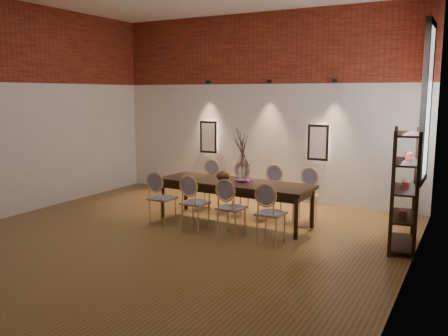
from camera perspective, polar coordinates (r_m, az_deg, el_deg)
The scene contains 29 objects.
floor at distance 7.68m, azimuth -6.32°, elevation -8.62°, with size 7.00×7.00×0.02m, color brown.
wall_back at distance 10.44m, azimuth 4.69°, elevation 7.30°, with size 7.00×0.10×4.00m, color silver.
wall_left at distance 9.80m, azimuth -24.01°, elevation 6.44°, with size 0.10×7.00×4.00m, color silver.
wall_right at distance 6.05m, azimuth 22.35°, elevation 5.40°, with size 0.10×7.00×4.00m, color silver.
brick_band_back at distance 10.41m, azimuth 4.62°, elevation 14.18°, with size 7.00×0.02×1.50m, color maroon.
brick_band_left at distance 9.78m, azimuth -24.24°, elevation 13.77°, with size 0.02×7.00×1.50m, color maroon.
brick_band_right at distance 6.12m, azimuth 22.40°, elevation 17.19°, with size 0.02×7.00×1.50m, color maroon.
niche_left at distance 10.98m, azimuth -1.81°, elevation 3.75°, with size 0.36×0.06×0.66m, color #FFEAC6.
niche_right at distance 9.94m, azimuth 11.29°, elevation 3.02°, with size 0.36×0.06×0.66m, color #FFEAC6.
spot_fixture_left at distance 10.91m, azimuth -1.92°, elevation 10.29°, with size 0.08×0.08×0.10m, color black.
spot_fixture_mid at distance 10.24m, azimuth 5.48°, elevation 10.33°, with size 0.08×0.08×0.10m, color black.
spot_fixture_right at distance 9.78m, azimuth 13.18°, elevation 10.20°, with size 0.08×0.08×0.10m, color black.
window_glass at distance 8.04m, azimuth 23.32°, elevation 7.15°, with size 0.02×0.78×2.38m, color silver.
window_frame at distance 8.04m, azimuth 23.17°, elevation 7.16°, with size 0.08×0.90×2.50m, color black.
window_mullion at distance 8.04m, azimuth 23.17°, elevation 7.16°, with size 0.06×0.06×2.40m, color black.
dining_table at distance 8.51m, azimuth 1.28°, elevation -4.12°, with size 2.81×0.90×0.75m, color black.
chair_near_a at distance 8.47m, azimuth -7.42°, elevation -3.60°, with size 0.44×0.44×0.94m, color #E7B172, non-canonical shape.
chair_near_b at distance 8.06m, azimuth -3.46°, elevation -4.19°, with size 0.44×0.44×0.94m, color #E7B172, non-canonical shape.
chair_near_c at distance 7.70m, azimuth 0.90°, elevation -4.80°, with size 0.44×0.44×0.94m, color #E7B172, non-canonical shape.
chair_near_d at distance 7.39m, azimuth 5.67°, elevation -5.44°, with size 0.44×0.44×0.94m, color #E7B172, non-canonical shape.
chair_far_a at distance 9.64m, azimuth -2.07°, elevation -1.98°, with size 0.44×0.44×0.94m, color #E7B172, non-canonical shape.
chair_far_b at distance 9.29m, azimuth 1.59°, elevation -2.41°, with size 0.44×0.44×0.94m, color #E7B172, non-canonical shape.
chair_far_c at distance 8.97m, azimuth 5.53°, elevation -2.85°, with size 0.44×0.44×0.94m, color #E7B172, non-canonical shape.
chair_far_d at distance 8.71m, azimuth 9.74°, elevation -3.31°, with size 0.44×0.44×0.94m, color #E7B172, non-canonical shape.
vase at distance 8.34m, azimuth 2.19°, elevation -0.72°, with size 0.14×0.14×0.30m, color silver.
dried_branches at distance 8.27m, azimuth 2.21°, elevation 2.35°, with size 0.50×0.50×0.70m, color #4A362E, non-canonical shape.
bowl at distance 8.48m, azimuth -0.13°, elevation -0.96°, with size 0.24×0.24×0.18m, color #5B2B17.
book at distance 8.46m, azimuth 2.40°, elevation -1.50°, with size 0.26×0.18×0.03m, color #89237C.
shelving_rack at distance 7.50m, azimuth 20.87°, elevation -2.42°, with size 0.38×1.00×1.80m, color black, non-canonical shape.
Camera 1 is at (4.18, -6.01, 2.31)m, focal length 38.00 mm.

